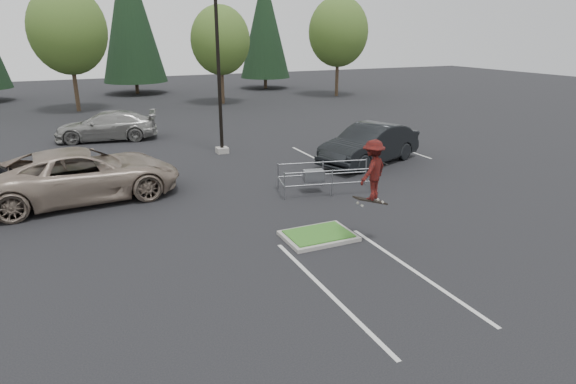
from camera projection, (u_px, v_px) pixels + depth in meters
name	position (u px, v px, depth m)	size (l,w,h in m)	color
ground	(318.00, 238.00, 15.23)	(120.00, 120.00, 0.00)	black
grass_median	(318.00, 235.00, 15.20)	(2.20, 1.60, 0.16)	gray
stall_lines	(222.00, 189.00, 19.90)	(22.62, 17.60, 0.01)	silver
light_pole	(218.00, 65.00, 24.33)	(0.70, 0.60, 10.12)	gray
decid_b	(68.00, 33.00, 37.32)	(5.89, 5.89, 9.64)	#38281C
decid_c	(220.00, 43.00, 41.66)	(5.12, 5.12, 8.38)	#38281C
decid_d	(338.00, 34.00, 46.57)	(5.76, 5.76, 9.43)	#38281C
conif_b	(130.00, 13.00, 47.70)	(6.38, 6.38, 14.50)	#38281C
conif_c	(265.00, 25.00, 52.63)	(5.50, 5.50, 12.50)	#38281C
cart_corral	(317.00, 176.00, 19.35)	(4.06, 2.19, 1.10)	gray
skateboarder	(372.00, 170.00, 14.09)	(1.34, 1.14, 2.05)	black
car_l_tan	(84.00, 175.00, 18.41)	(3.30, 7.15, 1.99)	gray
car_r_charc	(370.00, 144.00, 23.51)	(2.02, 5.80, 1.91)	black
car_far_silver	(108.00, 126.00, 28.65)	(2.37, 5.82, 1.69)	gray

